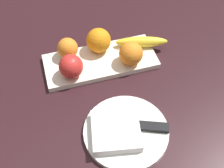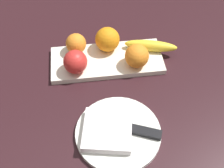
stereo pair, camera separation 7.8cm
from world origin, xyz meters
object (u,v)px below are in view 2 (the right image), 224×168
(apple, at_px, (75,62))
(orange_center, at_px, (137,56))
(orange_near_banana, at_px, (107,39))
(fruit_tray, at_px, (107,60))
(folded_napkin, at_px, (107,131))
(banana, at_px, (151,46))
(orange_near_apple, at_px, (76,44))
(knife, at_px, (137,130))
(dinner_plate, at_px, (118,133))

(apple, relative_size, orange_center, 0.98)
(orange_near_banana, bearing_deg, fruit_tray, 80.51)
(apple, height_order, folded_napkin, apple)
(orange_center, bearing_deg, banana, -134.54)
(apple, bearing_deg, fruit_tray, -158.32)
(banana, distance_m, orange_near_apple, 0.22)
(apple, bearing_deg, orange_near_banana, -142.07)
(fruit_tray, height_order, knife, knife)
(folded_napkin, bearing_deg, apple, -72.91)
(orange_near_banana, height_order, folded_napkin, orange_near_banana)
(orange_center, bearing_deg, apple, 0.20)
(orange_near_apple, height_order, folded_napkin, orange_near_apple)
(knife, bearing_deg, apple, -35.91)
(banana, xyz_separation_m, dinner_plate, (0.13, 0.27, -0.03))
(fruit_tray, relative_size, apple, 4.86)
(apple, height_order, banana, apple)
(orange_near_banana, bearing_deg, dinner_plate, 88.67)
(apple, bearing_deg, folded_napkin, 107.09)
(banana, relative_size, dinner_plate, 0.74)
(dinner_plate, distance_m, knife, 0.05)
(orange_near_banana, xyz_separation_m, dinner_plate, (0.01, 0.29, -0.05))
(orange_near_apple, height_order, knife, orange_near_apple)
(folded_napkin, distance_m, knife, 0.07)
(dinner_plate, height_order, knife, knife)
(orange_near_apple, bearing_deg, banana, 174.26)
(fruit_tray, height_order, apple, apple)
(orange_near_apple, xyz_separation_m, folded_napkin, (-0.06, 0.29, -0.02))
(orange_near_banana, relative_size, knife, 0.42)
(fruit_tray, xyz_separation_m, banana, (-0.13, -0.02, 0.02))
(apple, bearing_deg, banana, -166.46)
(fruit_tray, distance_m, orange_near_banana, 0.06)
(orange_center, relative_size, folded_napkin, 0.59)
(folded_napkin, bearing_deg, orange_center, -116.97)
(orange_near_apple, xyz_separation_m, orange_near_banana, (-0.09, 0.00, 0.01))
(orange_center, relative_size, dinner_plate, 0.32)
(orange_near_apple, bearing_deg, orange_near_banana, 179.93)
(dinner_plate, distance_m, folded_napkin, 0.03)
(apple, relative_size, orange_near_apple, 1.12)
(fruit_tray, relative_size, dinner_plate, 1.55)
(orange_near_apple, height_order, orange_near_banana, orange_near_banana)
(orange_center, xyz_separation_m, folded_napkin, (0.11, 0.21, -0.03))
(fruit_tray, relative_size, orange_near_banana, 4.51)
(banana, height_order, knife, banana)
(dinner_plate, bearing_deg, orange_center, -111.02)
(orange_center, bearing_deg, fruit_tray, -23.68)
(orange_near_apple, bearing_deg, orange_center, 155.64)
(orange_near_apple, xyz_separation_m, knife, (-0.13, 0.29, -0.03))
(orange_near_banana, distance_m, folded_napkin, 0.29)
(orange_center, distance_m, knife, 0.22)
(banana, distance_m, knife, 0.29)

